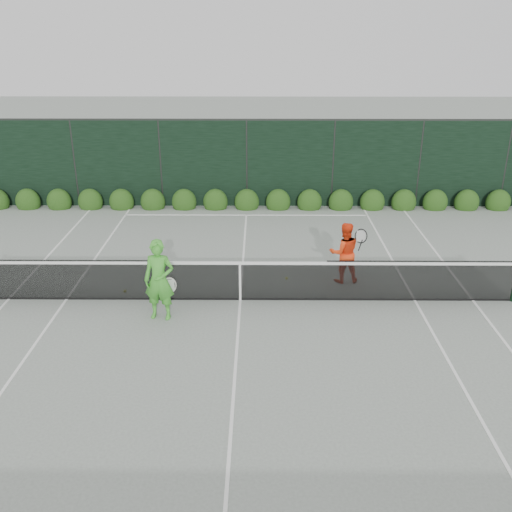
{
  "coord_description": "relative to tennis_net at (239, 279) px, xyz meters",
  "views": [
    {
      "loc": [
        0.45,
        -12.05,
        6.07
      ],
      "look_at": [
        0.37,
        0.3,
        1.0
      ],
      "focal_mm": 40.0,
      "sensor_mm": 36.0,
      "label": 1
    }
  ],
  "objects": [
    {
      "name": "tennis_balls",
      "position": [
        -1.32,
        0.65,
        -0.5
      ],
      "size": [
        4.03,
        0.86,
        0.07
      ],
      "color": "yellow",
      "rests_on": "ground"
    },
    {
      "name": "tennis_net",
      "position": [
        0.0,
        0.0,
        0.0
      ],
      "size": [
        12.9,
        0.1,
        1.07
      ],
      "color": "black",
      "rests_on": "ground"
    },
    {
      "name": "windscreen_fence",
      "position": [
        0.02,
        -2.71,
        0.98
      ],
      "size": [
        32.0,
        21.07,
        3.06
      ],
      "color": "black",
      "rests_on": "ground"
    },
    {
      "name": "player_woman",
      "position": [
        -1.69,
        -0.87,
        0.38
      ],
      "size": [
        0.71,
        0.51,
        1.82
      ],
      "rotation": [
        0.0,
        0.0,
        -0.12
      ],
      "color": "green",
      "rests_on": "ground"
    },
    {
      "name": "court_lines",
      "position": [
        0.02,
        0.0,
        -0.53
      ],
      "size": [
        11.03,
        23.83,
        0.01
      ],
      "color": "white",
      "rests_on": "ground"
    },
    {
      "name": "player_man",
      "position": [
        2.58,
        1.08,
        0.25
      ],
      "size": [
        0.91,
        0.66,
        1.56
      ],
      "rotation": [
        0.0,
        0.0,
        3.24
      ],
      "color": "#FF4015",
      "rests_on": "ground"
    },
    {
      "name": "ground",
      "position": [
        0.02,
        0.0,
        -0.53
      ],
      "size": [
        80.0,
        80.0,
        0.0
      ],
      "primitive_type": "plane",
      "color": "gray",
      "rests_on": "ground"
    },
    {
      "name": "hedge_row",
      "position": [
        0.02,
        7.15,
        -0.3
      ],
      "size": [
        31.66,
        0.65,
        0.94
      ],
      "color": "#17380F",
      "rests_on": "ground"
    }
  ]
}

